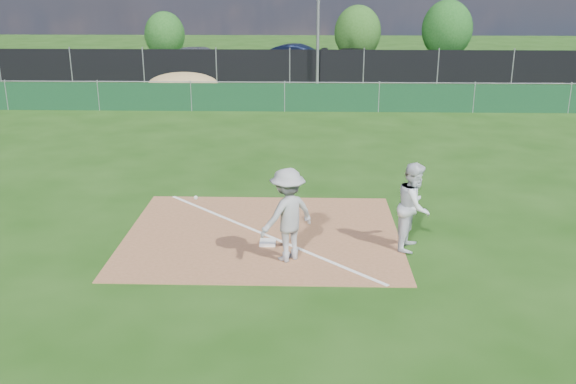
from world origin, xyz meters
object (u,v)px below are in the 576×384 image
Objects in this scene: car_mid at (299,57)px; tree_left at (165,35)px; car_right at (361,61)px; tree_mid at (358,32)px; light_pole at (318,7)px; first_base at (268,242)px; play_at_first at (287,215)px; runner at (414,206)px; car_left at (202,59)px; tree_right at (447,29)px.

tree_left reaches higher than car_mid.
tree_mid is at bearing 6.91° from car_right.
light_pole is 6.57m from car_mid.
play_at_first is at bearing -59.41° from first_base.
tree_mid reaches higher than car_right.
play_at_first is 27.87m from car_right.
tree_mid is at bearing 82.60° from first_base.
light_pole is at bearing 87.74° from play_at_first.
car_right is at bearing 82.58° from play_at_first.
tree_left is at bearing 105.84° from play_at_first.
car_mid is (-1.06, 5.63, -3.21)m from light_pole.
runner is 27.84m from car_left.
car_mid is 11.61m from tree_right.
tree_left is (-13.27, 6.43, 0.98)m from car_right.
light_pole reaches higher than tree_right.
tree_right reaches higher than tree_mid.
play_at_first reaches higher than car_mid.
car_mid is 3.88m from car_right.
tree_right is at bearing -47.15° from car_mid.
car_right is 9.22m from tree_right.
light_pole is at bearing -46.23° from tree_left.
car_mid is at bearing 83.63° from car_right.
car_left is at bearing -147.59° from tree_mid.
tree_left is at bearing 18.65° from car_left.
runner is at bearing -1.09° from first_base.
tree_right is (9.10, 11.09, -1.88)m from light_pole.
first_base is (-1.35, -22.27, -3.94)m from light_pole.
light_pole is 22.66m from first_base.
play_at_first is 0.78× the size of tree_left.
first_base is 35.02m from tree_right.
first_base is 3.16m from runner.
car_mid is at bearing 100.62° from light_pole.
car_right is 1.48× the size of tree_left.
play_at_first is at bearing -74.16° from tree_left.
light_pole reaches higher than tree_mid.
car_mid is at bearing 90.29° from play_at_first.
car_left is (-6.89, 4.16, -3.16)m from light_pole.
first_base is at bearing 120.59° from play_at_first.
runner reaches higher than car_left.
light_pole reaches higher than first_base.
tree_mid is at bearing 17.13° from runner.
first_base is 0.07× the size of car_mid.
first_base is at bearing 108.15° from runner.
light_pole is at bearing 158.62° from car_right.
tree_mid is (1.20, 32.70, 1.02)m from runner.
tree_right is (7.42, 33.42, 1.19)m from runner.
car_mid is 6.27m from tree_mid.
runner is 34.26m from tree_right.
light_pole is 15.46m from tree_left.
tree_mid is (3.79, 33.39, 0.98)m from play_at_first.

